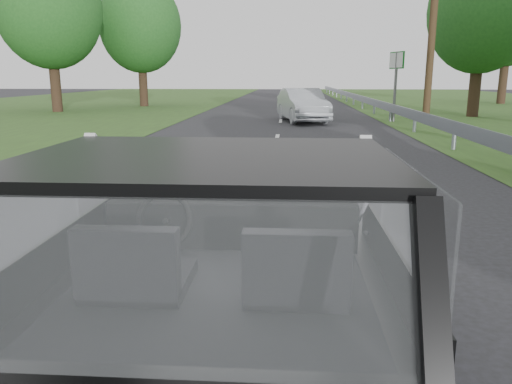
# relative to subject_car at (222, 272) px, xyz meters

# --- Properties ---
(subject_car) EXTENTS (1.80, 4.00, 1.45)m
(subject_car) POSITION_rel_subject_car_xyz_m (0.00, 0.00, 0.00)
(subject_car) COLOR black
(subject_car) RESTS_ON ground
(dashboard) EXTENTS (1.58, 0.45, 0.30)m
(dashboard) POSITION_rel_subject_car_xyz_m (0.00, 0.62, 0.12)
(dashboard) COLOR black
(dashboard) RESTS_ON subject_car
(driver_seat) EXTENTS (0.50, 0.72, 0.42)m
(driver_seat) POSITION_rel_subject_car_xyz_m (-0.40, -0.29, 0.16)
(driver_seat) COLOR black
(driver_seat) RESTS_ON subject_car
(passenger_seat) EXTENTS (0.50, 0.72, 0.42)m
(passenger_seat) POSITION_rel_subject_car_xyz_m (0.40, -0.29, 0.16)
(passenger_seat) COLOR black
(passenger_seat) RESTS_ON subject_car
(steering_wheel) EXTENTS (0.36, 0.36, 0.04)m
(steering_wheel) POSITION_rel_subject_car_xyz_m (-0.40, 0.33, 0.20)
(steering_wheel) COLOR black
(steering_wheel) RESTS_ON dashboard
(cat) EXTENTS (0.61, 0.21, 0.27)m
(cat) POSITION_rel_subject_car_xyz_m (0.29, 0.62, 0.36)
(cat) COLOR gray
(cat) RESTS_ON dashboard
(guardrail) EXTENTS (0.05, 90.00, 0.32)m
(guardrail) POSITION_rel_subject_car_xyz_m (4.30, 10.00, -0.15)
(guardrail) COLOR #969DA9
(guardrail) RESTS_ON ground
(other_car) EXTENTS (2.35, 4.25, 1.32)m
(other_car) POSITION_rel_subject_car_xyz_m (0.87, 17.66, -0.06)
(other_car) COLOR #A3A8AF
(other_car) RESTS_ON ground
(highway_sign) EXTENTS (0.43, 1.07, 2.72)m
(highway_sign) POSITION_rel_subject_car_xyz_m (4.52, 17.91, 0.64)
(highway_sign) COLOR #0C6318
(highway_sign) RESTS_ON ground
(utility_pole) EXTENTS (0.29, 0.29, 8.69)m
(utility_pole) POSITION_rel_subject_car_xyz_m (5.82, 18.00, 3.62)
(utility_pole) COLOR #362713
(utility_pole) RESTS_ON ground
(tree_2) EXTENTS (4.84, 4.84, 6.92)m
(tree_2) POSITION_rel_subject_car_xyz_m (8.59, 20.73, 2.74)
(tree_2) COLOR #20511E
(tree_2) RESTS_ON ground
(tree_3) EXTENTS (7.02, 7.02, 8.87)m
(tree_3) POSITION_rel_subject_car_xyz_m (14.36, 32.06, 3.71)
(tree_3) COLOR #20511E
(tree_3) RESTS_ON ground
(tree_5) EXTENTS (5.71, 5.71, 7.78)m
(tree_5) POSITION_rel_subject_car_xyz_m (-11.53, 22.57, 3.17)
(tree_5) COLOR #20511E
(tree_5) RESTS_ON ground
(tree_6) EXTENTS (5.21, 5.21, 7.25)m
(tree_6) POSITION_rel_subject_car_xyz_m (-8.50, 27.72, 2.90)
(tree_6) COLOR #20511E
(tree_6) RESTS_ON ground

